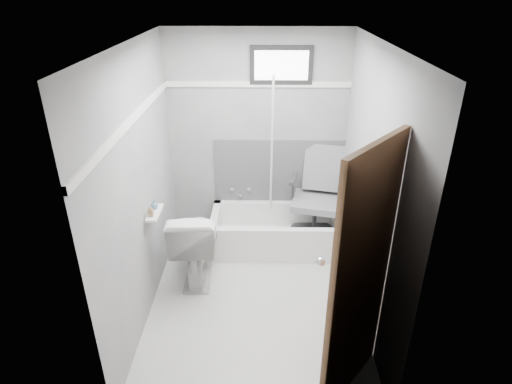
{
  "coord_description": "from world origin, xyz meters",
  "views": [
    {
      "loc": [
        0.06,
        -3.31,
        2.83
      ],
      "look_at": [
        0.0,
        0.35,
        1.0
      ],
      "focal_mm": 30.0,
      "sensor_mm": 36.0,
      "label": 1
    }
  ],
  "objects_px": {
    "door": "(411,312)",
    "soap_bottle_a": "(151,211)",
    "toilet": "(196,242)",
    "soap_bottle_b": "(154,204)",
    "bathtub": "(277,231)",
    "office_chair": "(316,196)"
  },
  "relations": [
    {
      "from": "bathtub",
      "to": "office_chair",
      "type": "bearing_deg",
      "value": 6.59
    },
    {
      "from": "bathtub",
      "to": "soap_bottle_a",
      "type": "height_order",
      "value": "soap_bottle_a"
    },
    {
      "from": "soap_bottle_a",
      "to": "soap_bottle_b",
      "type": "bearing_deg",
      "value": 90.0
    },
    {
      "from": "soap_bottle_a",
      "to": "soap_bottle_b",
      "type": "height_order",
      "value": "soap_bottle_a"
    },
    {
      "from": "office_chair",
      "to": "soap_bottle_a",
      "type": "relative_size",
      "value": 10.96
    },
    {
      "from": "toilet",
      "to": "door",
      "type": "relative_size",
      "value": 0.42
    },
    {
      "from": "bathtub",
      "to": "door",
      "type": "distance_m",
      "value": 2.46
    },
    {
      "from": "bathtub",
      "to": "soap_bottle_a",
      "type": "distance_m",
      "value": 1.66
    },
    {
      "from": "office_chair",
      "to": "toilet",
      "type": "distance_m",
      "value": 1.44
    },
    {
      "from": "office_chair",
      "to": "soap_bottle_a",
      "type": "distance_m",
      "value": 1.89
    },
    {
      "from": "office_chair",
      "to": "door",
      "type": "xyz_separation_m",
      "value": [
        0.32,
        -2.26,
        0.36
      ]
    },
    {
      "from": "bathtub",
      "to": "office_chair",
      "type": "height_order",
      "value": "office_chair"
    },
    {
      "from": "soap_bottle_a",
      "to": "soap_bottle_b",
      "type": "distance_m",
      "value": 0.14
    },
    {
      "from": "soap_bottle_a",
      "to": "door",
      "type": "bearing_deg",
      "value": -34.21
    },
    {
      "from": "door",
      "to": "soap_bottle_a",
      "type": "bearing_deg",
      "value": 145.79
    },
    {
      "from": "bathtub",
      "to": "door",
      "type": "bearing_deg",
      "value": -71.25
    },
    {
      "from": "door",
      "to": "soap_bottle_a",
      "type": "height_order",
      "value": "door"
    },
    {
      "from": "toilet",
      "to": "soap_bottle_a",
      "type": "distance_m",
      "value": 0.73
    },
    {
      "from": "office_chair",
      "to": "door",
      "type": "relative_size",
      "value": 0.52
    },
    {
      "from": "office_chair",
      "to": "door",
      "type": "height_order",
      "value": "door"
    },
    {
      "from": "toilet",
      "to": "soap_bottle_a",
      "type": "height_order",
      "value": "soap_bottle_a"
    },
    {
      "from": "toilet",
      "to": "door",
      "type": "xyz_separation_m",
      "value": [
        1.6,
        -1.65,
        0.59
      ]
    }
  ]
}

